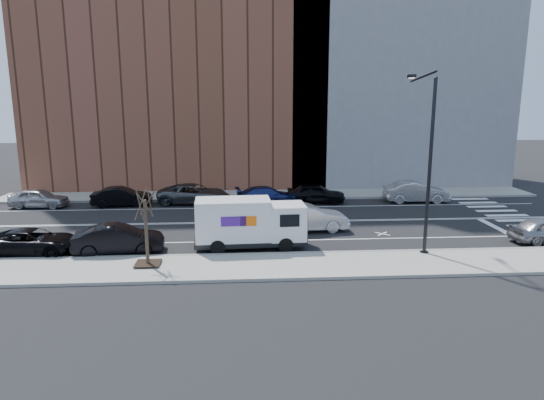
{
  "coord_description": "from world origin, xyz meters",
  "views": [
    {
      "loc": [
        -2.49,
        -30.93,
        8.04
      ],
      "look_at": [
        -0.43,
        0.36,
        1.4
      ],
      "focal_mm": 32.0,
      "sensor_mm": 36.0,
      "label": 1
    }
  ],
  "objects": [
    {
      "name": "streetlight",
      "position": [
        7.0,
        -6.91,
        5.08
      ],
      "size": [
        0.44,
        4.02,
        9.34
      ],
      "color": "black",
      "rests_on": "ground"
    },
    {
      "name": "curb_far",
      "position": [
        0.0,
        7.0,
        0.08
      ],
      "size": [
        44.0,
        0.25,
        0.17
      ],
      "primitive_type": "cube",
      "color": "gray",
      "rests_on": "ground"
    },
    {
      "name": "fedex_van",
      "position": [
        -2.06,
        -5.6,
        1.44
      ],
      "size": [
        6.07,
        2.34,
        2.74
      ],
      "rotation": [
        0.0,
        0.0,
        0.04
      ],
      "color": "black",
      "rests_on": "ground"
    },
    {
      "name": "far_parked_e",
      "position": [
        3.33,
        5.65,
        0.77
      ],
      "size": [
        4.71,
        2.36,
        1.54
      ],
      "primitive_type": "imported",
      "rotation": [
        0.0,
        0.0,
        1.45
      ],
      "color": "black",
      "rests_on": "ground"
    },
    {
      "name": "near_parked_rear_b",
      "position": [
        -13.4,
        -5.87,
        0.67
      ],
      "size": [
        4.86,
        2.36,
        1.33
      ],
      "primitive_type": "imported",
      "rotation": [
        0.0,
        0.0,
        1.54
      ],
      "color": "black",
      "rests_on": "ground"
    },
    {
      "name": "near_parked_rear_a",
      "position": [
        -8.92,
        -6.03,
        0.76
      ],
      "size": [
        4.77,
        2.1,
        1.52
      ],
      "primitive_type": "imported",
      "rotation": [
        0.0,
        0.0,
        1.68
      ],
      "color": "black",
      "rests_on": "ground"
    },
    {
      "name": "driving_sedan",
      "position": [
        1.52,
        -2.35,
        0.83
      ],
      "size": [
        5.18,
        2.17,
        1.66
      ],
      "primitive_type": "imported",
      "rotation": [
        0.0,
        0.0,
        1.65
      ],
      "color": "silver",
      "rests_on": "ground"
    },
    {
      "name": "far_parked_c",
      "position": [
        -6.09,
        6.01,
        0.76
      ],
      "size": [
        5.77,
        3.18,
        1.53
      ],
      "primitive_type": "imported",
      "rotation": [
        0.0,
        0.0,
        1.45
      ],
      "color": "#43464A",
      "rests_on": "ground"
    },
    {
      "name": "sidewalk_near",
      "position": [
        0.0,
        -8.8,
        0.07
      ],
      "size": [
        44.0,
        3.6,
        0.15
      ],
      "primitive_type": "cube",
      "color": "gray",
      "rests_on": "ground"
    },
    {
      "name": "street_tree",
      "position": [
        -7.0,
        -8.4,
        1.45
      ],
      "size": [
        1.2,
        1.2,
        3.75
      ],
      "color": "black",
      "rests_on": "ground"
    },
    {
      "name": "sidewalk_far",
      "position": [
        0.0,
        8.8,
        0.07
      ],
      "size": [
        44.0,
        3.6,
        0.15
      ],
      "primitive_type": "cube",
      "color": "gray",
      "rests_on": "ground"
    },
    {
      "name": "ground",
      "position": [
        0.0,
        0.0,
        0.0
      ],
      "size": [
        120.0,
        120.0,
        0.0
      ],
      "primitive_type": "plane",
      "color": "black",
      "rests_on": "ground"
    },
    {
      "name": "far_parked_b",
      "position": [
        -11.45,
        5.49,
        0.73
      ],
      "size": [
        4.5,
        1.84,
        1.45
      ],
      "primitive_type": "imported",
      "rotation": [
        0.0,
        0.0,
        1.64
      ],
      "color": "black",
      "rests_on": "ground"
    },
    {
      "name": "far_parked_f",
      "position": [
        11.2,
        5.41,
        0.82
      ],
      "size": [
        5.03,
        1.95,
        1.63
      ],
      "primitive_type": "imported",
      "rotation": [
        0.0,
        0.0,
        1.53
      ],
      "color": "#A9A8AD",
      "rests_on": "ground"
    },
    {
      "name": "bldg_brick",
      "position": [
        -8.0,
        15.6,
        11.0
      ],
      "size": [
        26.0,
        10.0,
        22.0
      ],
      "primitive_type": "cube",
      "color": "brown",
      "rests_on": "ground"
    },
    {
      "name": "road_markings",
      "position": [
        0.0,
        0.0,
        0.0
      ],
      "size": [
        40.0,
        8.6,
        0.01
      ],
      "primitive_type": null,
      "color": "white",
      "rests_on": "ground"
    },
    {
      "name": "bldg_concrete",
      "position": [
        12.0,
        15.6,
        13.0
      ],
      "size": [
        20.0,
        10.0,
        26.0
      ],
      "primitive_type": "cube",
      "color": "slate",
      "rests_on": "ground"
    },
    {
      "name": "far_parked_d",
      "position": [
        -0.48,
        5.32,
        0.7
      ],
      "size": [
        5.04,
        2.6,
        1.4
      ],
      "primitive_type": "imported",
      "rotation": [
        0.0,
        0.0,
        1.71
      ],
      "color": "navy",
      "rests_on": "ground"
    },
    {
      "name": "curb_near",
      "position": [
        0.0,
        -7.0,
        0.08
      ],
      "size": [
        44.0,
        0.25,
        0.17
      ],
      "primitive_type": "cube",
      "color": "gray",
      "rests_on": "ground"
    },
    {
      "name": "crosswalk",
      "position": [
        16.0,
        0.0,
        0.0
      ],
      "size": [
        3.0,
        14.0,
        0.01
      ],
      "primitive_type": null,
      "color": "white",
      "rests_on": "ground"
    },
    {
      "name": "far_parked_a",
      "position": [
        -17.52,
        5.41,
        0.72
      ],
      "size": [
        4.33,
        2.01,
        1.43
      ],
      "primitive_type": "imported",
      "rotation": [
        0.0,
        0.0,
        1.49
      ],
      "color": "#9FA0A4",
      "rests_on": "ground"
    }
  ]
}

